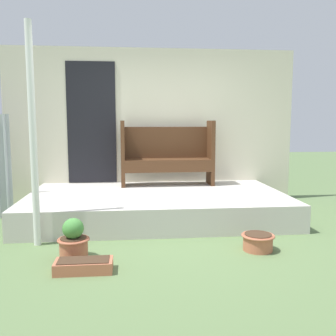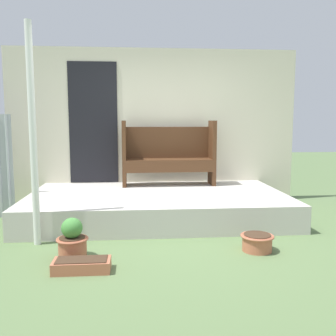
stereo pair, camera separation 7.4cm
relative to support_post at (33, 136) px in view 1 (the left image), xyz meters
name	(u,v)px [view 1 (the left image)]	position (x,y,z in m)	size (l,w,h in m)	color
ground_plane	(171,239)	(1.53, 0.07, -1.23)	(24.00, 24.00, 0.00)	#5B7547
porch_slab	(157,205)	(1.43, 1.10, -1.06)	(3.67, 2.06, 0.36)	beige
house_wall	(150,127)	(1.39, 2.16, 0.07)	(4.87, 0.08, 2.60)	beige
support_post	(33,136)	(0.00, 0.00, 0.00)	(0.08, 0.08, 2.47)	white
bench	(167,153)	(1.65, 1.81, -0.35)	(1.50, 0.42, 1.05)	#4C2D19
flower_pot_left	(73,241)	(0.47, -0.48, -1.05)	(0.33, 0.33, 0.42)	#B76647
flower_pot_middle	(258,241)	(2.43, -0.42, -1.13)	(0.36, 0.36, 0.18)	#B76647
planter_box_rect	(84,266)	(0.62, -0.83, -1.18)	(0.53, 0.24, 0.12)	#B76647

